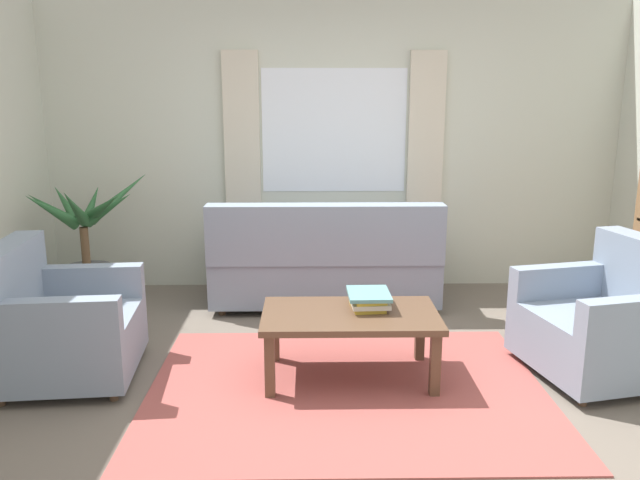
# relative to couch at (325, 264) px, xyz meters

# --- Properties ---
(ground_plane) EXTENTS (6.24, 6.24, 0.00)m
(ground_plane) POSITION_rel_couch_xyz_m (0.10, -1.60, -0.37)
(ground_plane) COLOR #6B6056
(wall_back) EXTENTS (5.32, 0.12, 2.60)m
(wall_back) POSITION_rel_couch_xyz_m (0.10, 0.66, 0.93)
(wall_back) COLOR beige
(wall_back) RESTS_ON ground_plane
(window_with_curtains) EXTENTS (1.98, 0.07, 1.40)m
(window_with_curtains) POSITION_rel_couch_xyz_m (0.10, 0.58, 1.08)
(window_with_curtains) COLOR white
(area_rug) EXTENTS (2.41, 1.84, 0.01)m
(area_rug) POSITION_rel_couch_xyz_m (0.10, -1.60, -0.36)
(area_rug) COLOR #9E4C47
(area_rug) RESTS_ON ground_plane
(couch) EXTENTS (1.90, 0.82, 0.92)m
(couch) POSITION_rel_couch_xyz_m (0.00, 0.00, 0.00)
(couch) COLOR gray
(couch) RESTS_ON ground_plane
(armchair_left) EXTENTS (0.89, 0.91, 0.88)m
(armchair_left) POSITION_rel_couch_xyz_m (-1.70, -1.40, -0.01)
(armchair_left) COLOR gray
(armchair_left) RESTS_ON ground_plane
(armchair_right) EXTENTS (0.98, 1.00, 0.88)m
(armchair_right) POSITION_rel_couch_xyz_m (1.76, -1.40, -0.01)
(armchair_right) COLOR gray
(armchair_right) RESTS_ON ground_plane
(coffee_table) EXTENTS (1.10, 0.64, 0.44)m
(coffee_table) POSITION_rel_couch_xyz_m (0.13, -1.43, 0.01)
(coffee_table) COLOR brown
(coffee_table) RESTS_ON ground_plane
(book_stack_on_table) EXTENTS (0.27, 0.32, 0.10)m
(book_stack_on_table) POSITION_rel_couch_xyz_m (0.25, -1.34, 0.13)
(book_stack_on_table) COLOR gold
(book_stack_on_table) RESTS_ON coffee_table
(potted_plant) EXTENTS (0.94, 1.07, 1.14)m
(potted_plant) POSITION_rel_couch_xyz_m (-2.01, 0.05, 0.11)
(potted_plant) COLOR #56565B
(potted_plant) RESTS_ON ground_plane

